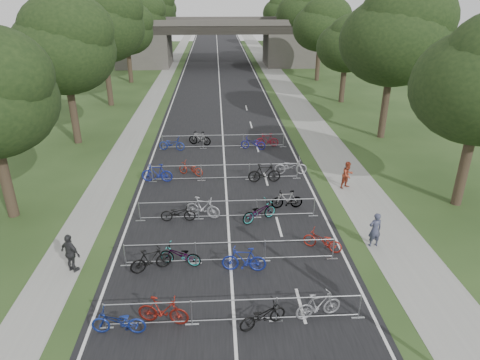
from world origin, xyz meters
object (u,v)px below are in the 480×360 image
object	(u,v)px
pedestrian_a	(375,230)
pedestrian_c	(71,253)
pedestrian_b	(348,175)
overpass_bridge	(218,42)

from	to	relation	value
pedestrian_a	pedestrian_c	bearing A→B (deg)	-2.12
pedestrian_b	pedestrian_c	xyz separation A→B (m)	(-14.19, -7.69, 0.05)
pedestrian_b	pedestrian_c	world-z (taller)	pedestrian_c
pedestrian_c	pedestrian_a	bearing A→B (deg)	-143.57
overpass_bridge	pedestrian_c	size ratio (longest dim) A/B	17.39
overpass_bridge	pedestrian_b	size ratio (longest dim) A/B	18.41
pedestrian_a	pedestrian_c	world-z (taller)	pedestrian_c
overpass_bridge	pedestrian_c	distance (m)	54.72
pedestrian_a	pedestrian_b	world-z (taller)	pedestrian_a
overpass_bridge	pedestrian_c	xyz separation A→B (m)	(-6.80, -54.23, -2.64)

